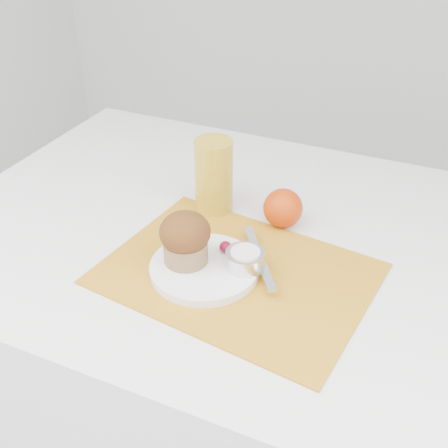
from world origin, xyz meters
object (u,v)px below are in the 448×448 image
at_px(orange, 283,208).
at_px(juice_glass, 214,176).
at_px(muffin, 185,238).
at_px(table, 253,375).
at_px(plate, 204,268).

distance_m(orange, juice_glass, 0.14).
height_order(orange, muffin, muffin).
height_order(table, juice_glass, juice_glass).
bearing_deg(plate, orange, 69.81).
height_order(juice_glass, muffin, juice_glass).
xyz_separation_m(orange, juice_glass, (-0.14, -0.00, 0.04)).
relative_size(juice_glass, muffin, 1.62).
xyz_separation_m(orange, muffin, (-0.10, -0.19, 0.03)).
height_order(plate, juice_glass, juice_glass).
relative_size(table, juice_glass, 8.21).
bearing_deg(table, plate, -107.27).
relative_size(table, orange, 16.33).
distance_m(juice_glass, muffin, 0.20).
xyz_separation_m(plate, orange, (0.07, 0.19, 0.03)).
distance_m(table, orange, 0.42).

